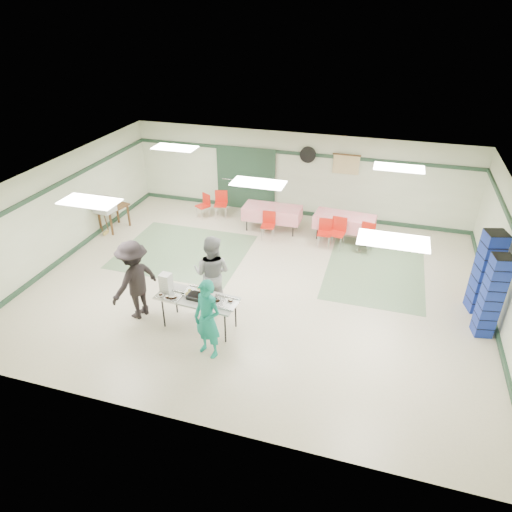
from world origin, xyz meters
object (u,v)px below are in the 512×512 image
(chair_b, at_px, (325,230))
(office_printer, at_px, (104,205))
(chair_loose_b, at_px, (204,203))
(serving_table, at_px, (199,300))
(dining_table_b, at_px, (272,213))
(chair_c, at_px, (367,234))
(volunteer_grey, at_px, (212,273))
(chair_a, at_px, (338,229))
(crate_stack_blue_a, at_px, (491,297))
(printer_table, at_px, (113,210))
(dining_table_a, at_px, (344,221))
(broom, at_px, (104,214))
(crate_stack_red, at_px, (481,283))
(chair_loose_a, at_px, (221,201))
(volunteer_teal, at_px, (208,319))
(crate_stack_blue_b, at_px, (486,272))
(volunteer_dark, at_px, (135,280))
(chair_d, at_px, (269,222))

(chair_b, relative_size, office_printer, 1.52)
(chair_loose_b, distance_m, office_printer, 3.12)
(serving_table, bearing_deg, dining_table_b, 91.31)
(chair_c, bearing_deg, chair_loose_b, -176.55)
(volunteer_grey, relative_size, chair_loose_b, 2.32)
(chair_a, bearing_deg, crate_stack_blue_a, -32.37)
(printer_table, bearing_deg, crate_stack_blue_a, 0.22)
(dining_table_a, relative_size, chair_a, 1.98)
(crate_stack_blue_a, bearing_deg, chair_loose_b, 154.07)
(serving_table, height_order, broom, broom)
(chair_b, xyz_separation_m, chair_loose_b, (-4.07, 0.84, -0.02))
(crate_stack_red, bearing_deg, broom, 175.58)
(dining_table_b, xyz_separation_m, chair_c, (2.90, -0.57, -0.05))
(printer_table, height_order, office_printer, office_printer)
(chair_b, distance_m, crate_stack_red, 4.36)
(chair_loose_a, distance_m, printer_table, 3.38)
(chair_loose_b, bearing_deg, crate_stack_red, 11.83)
(volunteer_teal, bearing_deg, chair_c, 82.37)
(serving_table, bearing_deg, volunteer_grey, 93.01)
(dining_table_a, bearing_deg, dining_table_b, -175.73)
(chair_b, bearing_deg, printer_table, -175.55)
(chair_a, bearing_deg, crate_stack_blue_b, -22.57)
(crate_stack_red, bearing_deg, serving_table, -156.23)
(serving_table, bearing_deg, crate_stack_blue_a, 18.66)
(crate_stack_blue_a, bearing_deg, volunteer_dark, -168.46)
(dining_table_b, xyz_separation_m, crate_stack_red, (5.61, -2.53, 0.05))
(chair_d, distance_m, broom, 4.95)
(volunteer_grey, height_order, dining_table_b, volunteer_grey)
(serving_table, height_order, volunteer_teal, volunteer_teal)
(chair_c, bearing_deg, crate_stack_blue_a, -35.73)
(crate_stack_blue_b, relative_size, printer_table, 1.97)
(crate_stack_blue_a, bearing_deg, volunteer_teal, -157.25)
(volunteer_teal, xyz_separation_m, crate_stack_red, (5.36, 3.33, -0.23))
(printer_table, xyz_separation_m, office_printer, (0.00, -0.39, 0.32))
(serving_table, height_order, dining_table_a, dining_table_a)
(volunteer_teal, xyz_separation_m, chair_loose_a, (-2.10, 6.34, -0.32))
(dining_table_a, bearing_deg, crate_stack_red, -32.24)
(dining_table_b, height_order, crate_stack_blue_a, crate_stack_blue_a)
(dining_table_b, distance_m, chair_c, 2.96)
(chair_b, relative_size, broom, 0.65)
(chair_loose_b, bearing_deg, chair_loose_a, 54.72)
(printer_table, distance_m, office_printer, 0.50)
(dining_table_a, xyz_separation_m, broom, (-6.97, -1.72, 0.09))
(volunteer_teal, bearing_deg, chair_loose_b, 132.02)
(dining_table_a, height_order, chair_loose_b, chair_loose_b)
(office_printer, height_order, broom, broom)
(crate_stack_blue_b, bearing_deg, printer_table, 172.63)
(dining_table_b, bearing_deg, chair_loose_a, 164.66)
(volunteer_dark, bearing_deg, dining_table_b, -179.51)
(chair_loose_b, height_order, office_printer, office_printer)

